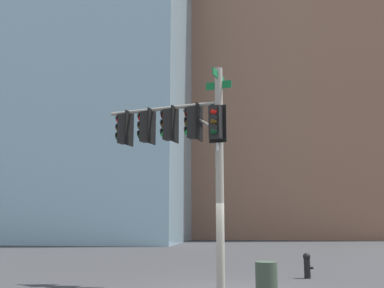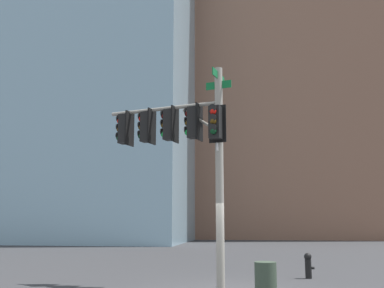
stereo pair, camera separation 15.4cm
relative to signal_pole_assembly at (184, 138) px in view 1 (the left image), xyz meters
The scene contains 4 objects.
signal_pole_assembly is the anchor object (origin of this frame).
fire_hydrant 6.35m from the signal_pole_assembly, 35.71° to the left, with size 0.34×0.26×0.87m.
litter_bin 5.00m from the signal_pole_assembly, 34.10° to the right, with size 0.56×0.56×0.95m, color #384738.
building_brick_nearside 48.89m from the signal_pole_assembly, 81.01° to the left, with size 26.02×17.57×58.66m, color #845B47.
Camera 1 is at (0.83, -13.00, 1.99)m, focal length 40.28 mm.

